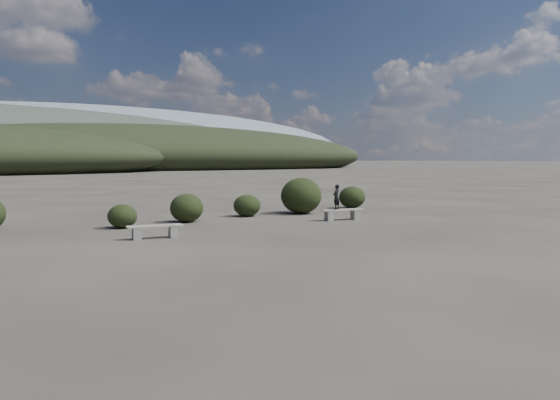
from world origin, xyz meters
TOP-DOWN VIEW (x-y plane):
  - ground at (0.00, 0.00)m, footprint 1200.00×1200.00m
  - bench_left at (-3.91, 5.14)m, footprint 1.64×0.58m
  - bench_right at (3.78, 5.82)m, footprint 1.74×0.65m
  - seated_person at (3.52, 5.86)m, footprint 0.40×0.33m
  - shrub_a at (-3.93, 8.10)m, footprint 0.98×0.98m
  - shrub_b at (-1.42, 8.49)m, footprint 1.23×1.23m
  - shrub_c at (1.47, 9.04)m, footprint 1.11×1.11m
  - shrub_d at (3.99, 8.77)m, footprint 1.75×1.75m
  - shrub_e at (7.47, 9.48)m, footprint 1.24×1.24m

SIDE VIEW (x-z plane):
  - ground at x=0.00m, z-range 0.00..0.00m
  - bench_left at x=-3.91m, z-range 0.04..0.44m
  - bench_right at x=3.78m, z-range 0.05..0.47m
  - shrub_a at x=-3.93m, z-range 0.00..0.81m
  - shrub_c at x=1.47m, z-range 0.00..0.89m
  - shrub_e at x=7.47m, z-range 0.00..1.04m
  - shrub_b at x=-1.42m, z-range 0.00..1.05m
  - shrub_d at x=3.99m, z-range 0.00..1.53m
  - seated_person at x=3.52m, z-range 0.42..1.37m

